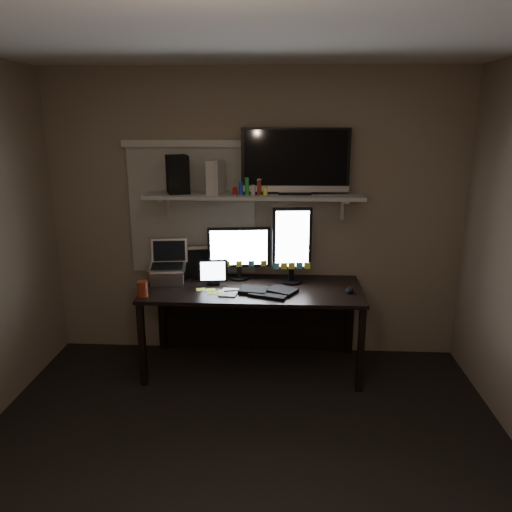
# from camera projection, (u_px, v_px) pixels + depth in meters

# --- Properties ---
(floor) EXTENTS (3.60, 3.60, 0.00)m
(floor) POSITION_uv_depth(u_px,v_px,m) (238.00, 483.00, 2.96)
(floor) COLOR black
(floor) RESTS_ON ground
(ceiling) EXTENTS (3.60, 3.60, 0.00)m
(ceiling) POSITION_uv_depth(u_px,v_px,m) (233.00, 25.00, 2.28)
(ceiling) COLOR silver
(ceiling) RESTS_ON back_wall
(back_wall) EXTENTS (3.60, 0.00, 3.60)m
(back_wall) POSITION_uv_depth(u_px,v_px,m) (255.00, 217.00, 4.35)
(back_wall) COLOR #806F5C
(back_wall) RESTS_ON floor
(window_blinds) EXTENTS (1.10, 0.02, 1.10)m
(window_blinds) POSITION_uv_depth(u_px,v_px,m) (192.00, 211.00, 4.35)
(window_blinds) COLOR #B2AB9F
(window_blinds) RESTS_ON back_wall
(desk) EXTENTS (1.80, 0.75, 0.73)m
(desk) POSITION_uv_depth(u_px,v_px,m) (254.00, 302.00, 4.30)
(desk) COLOR black
(desk) RESTS_ON floor
(wall_shelf) EXTENTS (1.80, 0.35, 0.03)m
(wall_shelf) POSITION_uv_depth(u_px,v_px,m) (254.00, 196.00, 4.13)
(wall_shelf) COLOR #A9A9A5
(wall_shelf) RESTS_ON back_wall
(monitor_landscape) EXTENTS (0.54, 0.11, 0.47)m
(monitor_landscape) POSITION_uv_depth(u_px,v_px,m) (239.00, 253.00, 4.29)
(monitor_landscape) COLOR black
(monitor_landscape) RESTS_ON desk
(monitor_portrait) EXTENTS (0.33, 0.10, 0.66)m
(monitor_portrait) POSITION_uv_depth(u_px,v_px,m) (292.00, 245.00, 4.18)
(monitor_portrait) COLOR black
(monitor_portrait) RESTS_ON desk
(keyboard) EXTENTS (0.49, 0.32, 0.03)m
(keyboard) POSITION_uv_depth(u_px,v_px,m) (268.00, 290.00, 4.02)
(keyboard) COLOR black
(keyboard) RESTS_ON desk
(mouse) EXTENTS (0.08, 0.11, 0.04)m
(mouse) POSITION_uv_depth(u_px,v_px,m) (350.00, 290.00, 4.01)
(mouse) COLOR black
(mouse) RESTS_ON desk
(notepad) EXTENTS (0.16, 0.21, 0.01)m
(notepad) POSITION_uv_depth(u_px,v_px,m) (229.00, 293.00, 4.00)
(notepad) COLOR beige
(notepad) RESTS_ON desk
(tablet) EXTENTS (0.26, 0.14, 0.21)m
(tablet) POSITION_uv_depth(u_px,v_px,m) (213.00, 272.00, 4.18)
(tablet) COLOR black
(tablet) RESTS_ON desk
(file_sorter) EXTENTS (0.23, 0.14, 0.27)m
(file_sorter) POSITION_uv_depth(u_px,v_px,m) (196.00, 262.00, 4.39)
(file_sorter) COLOR black
(file_sorter) RESTS_ON desk
(laptop) EXTENTS (0.34, 0.29, 0.35)m
(laptop) POSITION_uv_depth(u_px,v_px,m) (167.00, 263.00, 4.21)
(laptop) COLOR silver
(laptop) RESTS_ON desk
(cup) EXTENTS (0.10, 0.10, 0.12)m
(cup) POSITION_uv_depth(u_px,v_px,m) (143.00, 289.00, 3.91)
(cup) COLOR maroon
(cup) RESTS_ON desk
(sticky_notes) EXTENTS (0.32, 0.24, 0.00)m
(sticky_notes) POSITION_uv_depth(u_px,v_px,m) (209.00, 290.00, 4.06)
(sticky_notes) COLOR #F3FF45
(sticky_notes) RESTS_ON desk
(tv) EXTENTS (0.89, 0.18, 0.53)m
(tv) POSITION_uv_depth(u_px,v_px,m) (295.00, 161.00, 4.06)
(tv) COLOR black
(tv) RESTS_ON wall_shelf
(game_console) EXTENTS (0.14, 0.24, 0.28)m
(game_console) POSITION_uv_depth(u_px,v_px,m) (216.00, 177.00, 4.10)
(game_console) COLOR #BAB5A8
(game_console) RESTS_ON wall_shelf
(speaker) EXTENTS (0.23, 0.25, 0.31)m
(speaker) POSITION_uv_depth(u_px,v_px,m) (178.00, 174.00, 4.13)
(speaker) COLOR black
(speaker) RESTS_ON wall_shelf
(bottles) EXTENTS (0.22, 0.05, 0.14)m
(bottles) POSITION_uv_depth(u_px,v_px,m) (250.00, 186.00, 4.06)
(bottles) COLOR #A50F0C
(bottles) RESTS_ON wall_shelf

